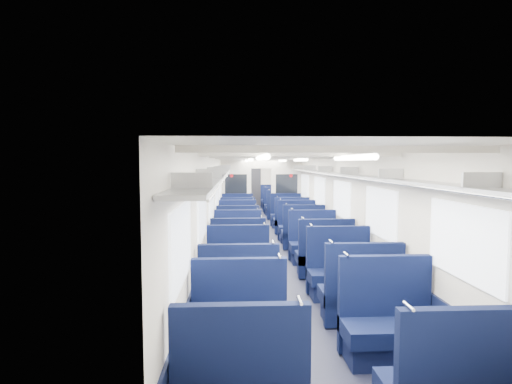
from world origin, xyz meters
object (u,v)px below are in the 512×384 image
Objects in this scene: seat_10 at (238,246)px; seat_11 at (313,246)px; end_door at (253,186)px; seat_7 at (340,275)px; seat_5 at (360,297)px; seat_15 at (297,228)px; seat_14 at (238,228)px; seat_3 at (388,328)px; seat_25 at (275,204)px; seat_24 at (237,204)px; seat_6 at (238,273)px; seat_27 at (272,201)px; seat_8 at (238,257)px; seat_23 at (277,206)px; seat_4 at (239,299)px; bulkhead at (261,191)px; seat_19 at (286,217)px; seat_18 at (237,217)px; seat_26 at (237,202)px; seat_16 at (237,222)px; seat_22 at (237,207)px; seat_9 at (325,258)px; seat_12 at (238,236)px; seat_13 at (303,235)px; seat_2 at (239,333)px; seat_20 at (237,210)px; seat_21 at (280,210)px.

seat_11 is (1.66, -0.08, 0.00)m from seat_10.
end_door reaches higher than seat_7.
seat_15 is at bearing 90.00° from seat_5.
seat_7 is at bearing -70.73° from seat_14.
seat_3 and seat_25 have the same top height.
seat_7 is 11.41m from seat_24.
seat_5 and seat_15 have the same top height.
seat_6 is 11.08m from seat_24.
seat_8 is at bearing -98.37° from seat_27.
seat_4 is at bearing -98.27° from seat_23.
bulkhead is 3.13m from seat_23.
seat_19 and seat_25 have the same top height.
seat_6 is at bearing 172.83° from seat_7.
seat_11 is 1.00× the size of seat_18.
seat_23 and seat_26 have the same top height.
seat_16 and seat_22 have the same top height.
seat_5 is 1.00× the size of seat_14.
seat_9 and seat_26 have the same top height.
seat_12 is (-1.66, 3.58, 0.00)m from seat_7.
seat_10 is 1.00× the size of seat_13.
seat_10 is at bearing -90.00° from seat_14.
seat_4 is 1.00× the size of seat_11.
seat_2 is 1.00× the size of seat_10.
seat_20 is 1.00× the size of seat_22.
seat_16 is 5.62m from seat_25.
end_door is 3.70m from seat_23.
seat_4 and seat_13 have the same top height.
seat_9 is (0.00, 3.24, 0.00)m from seat_3.
bulkhead reaches higher than seat_21.
seat_6 is at bearing 90.00° from seat_2.
end_door is 0.71× the size of bulkhead.
bulkhead reaches higher than seat_10.
end_door is 13.69m from seat_6.
seat_23 is at bearing 74.00° from bulkhead.
seat_8 and seat_9 have the same top height.
seat_10 is 1.00× the size of seat_23.
seat_13 is 2.78m from seat_16.
seat_5 is 2.94m from seat_8.
seat_22 is (0.00, 4.28, 0.00)m from seat_16.
seat_10 is 8.12m from seat_23.
seat_20 is 2.12m from seat_23.
seat_2 is 1.00× the size of seat_24.
seat_9 is at bearing -6.67° from seat_8.
seat_8 is 1.00× the size of seat_27.
seat_14 is (-1.66, 3.61, 0.00)m from seat_9.
seat_8 is at bearing -90.00° from seat_16.
seat_16 is (-1.66, 5.89, 0.00)m from seat_7.
seat_9 is 1.00× the size of seat_27.
seat_13 is 1.00× the size of seat_21.
seat_23 is at bearing -51.67° from seat_26.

